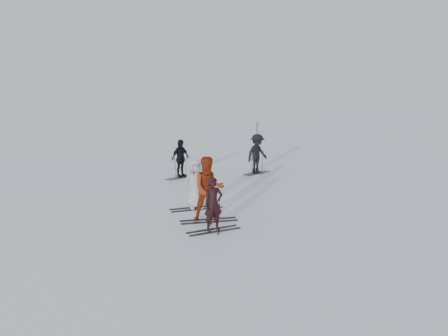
# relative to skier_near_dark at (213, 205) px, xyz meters

# --- Properties ---
(ground) EXTENTS (120.00, 120.00, 0.00)m
(ground) POSITION_rel_skier_near_dark_xyz_m (-2.44, 2.61, -0.79)
(ground) COLOR silver
(ground) RESTS_ON ground
(skier_near_dark) EXTENTS (0.59, 0.68, 1.58)m
(skier_near_dark) POSITION_rel_skier_near_dark_xyz_m (0.00, 0.00, 0.00)
(skier_near_dark) COLOR black
(skier_near_dark) RESTS_ON ground
(skier_red) EXTENTS (1.21, 1.24, 2.02)m
(skier_red) POSITION_rel_skier_near_dark_xyz_m (-0.69, 0.61, 0.22)
(skier_red) COLOR maroon
(skier_red) RESTS_ON ground
(skier_grey) EXTENTS (0.90, 0.99, 1.69)m
(skier_grey) POSITION_rel_skier_near_dark_xyz_m (-1.90, 1.37, 0.06)
(skier_grey) COLOR #A8AEB2
(skier_grey) RESTS_ON ground
(skier_uphill_left) EXTENTS (0.47, 1.02, 1.71)m
(skier_uphill_left) POSITION_rel_skier_near_dark_xyz_m (-5.71, 4.61, 0.07)
(skier_uphill_left) COLOR black
(skier_uphill_left) RESTS_ON ground
(skier_uphill_far) EXTENTS (0.89, 1.29, 1.84)m
(skier_uphill_far) POSITION_rel_skier_near_dark_xyz_m (-3.50, 7.48, 0.13)
(skier_uphill_far) COLOR black
(skier_uphill_far) RESTS_ON ground
(skis_near_dark) EXTENTS (1.88, 1.52, 1.21)m
(skis_near_dark) POSITION_rel_skier_near_dark_xyz_m (0.00, 0.00, -0.18)
(skis_near_dark) COLOR black
(skis_near_dark) RESTS_ON ground
(skis_red) EXTENTS (2.04, 1.93, 1.34)m
(skis_red) POSITION_rel_skier_near_dark_xyz_m (-0.69, 0.61, -0.12)
(skis_red) COLOR black
(skis_red) RESTS_ON ground
(skis_grey) EXTENTS (2.09, 1.83, 1.35)m
(skis_grey) POSITION_rel_skier_near_dark_xyz_m (-1.90, 1.37, -0.11)
(skis_grey) COLOR black
(skis_grey) RESTS_ON ground
(skis_uphill_left) EXTENTS (1.63, 0.92, 1.16)m
(skis_uphill_left) POSITION_rel_skier_near_dark_xyz_m (-5.71, 4.61, -0.21)
(skis_uphill_left) COLOR black
(skis_uphill_left) RESTS_ON ground
(skis_uphill_far) EXTENTS (1.72, 1.12, 1.16)m
(skis_uphill_far) POSITION_rel_skier_near_dark_xyz_m (-3.50, 7.48, -0.21)
(skis_uphill_far) COLOR black
(skis_uphill_far) RESTS_ON ground
(piste_marker) EXTENTS (0.05, 0.05, 2.03)m
(piste_marker) POSITION_rel_skier_near_dark_xyz_m (-6.11, 11.34, 0.23)
(piste_marker) COLOR black
(piste_marker) RESTS_ON ground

